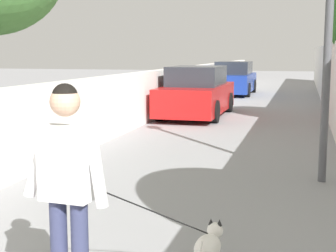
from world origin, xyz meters
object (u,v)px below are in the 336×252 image
object	(u,v)px
car_near	(197,93)
dog	(208,246)
person_skateboarder	(67,177)
car_far	(234,79)

from	to	relation	value
car_near	dog	bearing A→B (deg)	-167.60
person_skateboarder	car_near	size ratio (longest dim) A/B	0.38
car_far	person_skateboarder	bearing A→B (deg)	-175.75
person_skateboarder	car_far	distance (m)	20.34
person_skateboarder	car_near	bearing A→B (deg)	7.28
dog	car_near	xyz separation A→B (m)	(10.92, 2.40, 0.44)
person_skateboarder	car_far	xyz separation A→B (m)	(20.28, 1.51, -0.34)
car_near	car_far	distance (m)	8.48
dog	car_far	size ratio (longest dim) A/B	0.28
car_near	car_far	world-z (taller)	same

